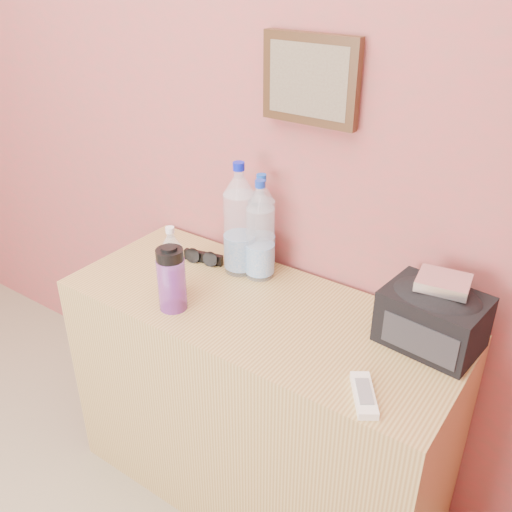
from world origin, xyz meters
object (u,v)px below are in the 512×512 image
(pet_large_b, at_px, (261,227))
(sunglasses, at_px, (204,257))
(pet_large_a, at_px, (240,225))
(pet_small, at_px, (173,265))
(pet_large_c, at_px, (260,235))
(foil_packet, at_px, (443,283))
(nalgene_bottle, at_px, (172,278))
(dresser, at_px, (258,403))
(ac_remote, at_px, (364,395))
(toiletry_bag, at_px, (433,316))

(pet_large_b, relative_size, sunglasses, 2.31)
(pet_large_a, relative_size, pet_large_b, 1.15)
(pet_small, bearing_deg, pet_large_c, 57.80)
(pet_large_a, distance_m, pet_large_b, 0.08)
(pet_large_a, bearing_deg, sunglasses, -167.85)
(sunglasses, bearing_deg, foil_packet, -11.25)
(pet_small, bearing_deg, nalgene_bottle, -50.22)
(pet_large_a, bearing_deg, pet_small, -108.78)
(pet_large_c, bearing_deg, sunglasses, -169.72)
(pet_large_b, distance_m, pet_large_c, 0.06)
(dresser, xyz_separation_m, pet_large_b, (-0.13, 0.21, 0.53))
(pet_large_b, bearing_deg, ac_remote, -34.19)
(pet_large_c, height_order, sunglasses, pet_large_c)
(ac_remote, height_order, foil_packet, foil_packet)
(pet_large_b, bearing_deg, pet_large_a, -124.79)
(pet_large_c, distance_m, pet_small, 0.29)
(nalgene_bottle, relative_size, ac_remote, 1.38)
(pet_large_a, xyz_separation_m, ac_remote, (0.61, -0.33, -0.16))
(pet_large_c, height_order, ac_remote, pet_large_c)
(pet_small, distance_m, ac_remote, 0.70)
(pet_large_b, xyz_separation_m, nalgene_bottle, (-0.07, -0.36, -0.04))
(toiletry_bag, bearing_deg, pet_small, -158.13)
(pet_small, bearing_deg, toiletry_bag, 15.97)
(pet_large_b, xyz_separation_m, pet_small, (-0.12, -0.30, -0.04))
(dresser, distance_m, ac_remote, 0.61)
(pet_large_a, relative_size, pet_large_c, 1.13)
(pet_large_a, distance_m, toiletry_bag, 0.67)
(pet_small, relative_size, ac_remote, 1.54)
(pet_small, distance_m, foil_packet, 0.79)
(pet_large_b, height_order, foil_packet, pet_large_b)
(pet_large_c, xyz_separation_m, foil_packet, (0.59, -0.02, 0.04))
(pet_large_b, height_order, ac_remote, pet_large_b)
(sunglasses, height_order, ac_remote, sunglasses)
(pet_large_a, bearing_deg, toiletry_bag, -2.08)
(pet_large_c, bearing_deg, ac_remote, -31.90)
(dresser, relative_size, pet_small, 5.38)
(pet_small, distance_m, nalgene_bottle, 0.08)
(pet_small, height_order, foil_packet, pet_small)
(dresser, relative_size, pet_large_c, 3.71)
(dresser, distance_m, pet_large_a, 0.60)
(dresser, relative_size, sunglasses, 8.68)
(pet_large_b, relative_size, foil_packet, 2.49)
(ac_remote, distance_m, toiletry_bag, 0.32)
(dresser, distance_m, pet_small, 0.56)
(pet_small, distance_m, toiletry_bag, 0.77)
(dresser, height_order, ac_remote, ac_remote)
(pet_large_a, distance_m, nalgene_bottle, 0.31)
(pet_large_c, height_order, nalgene_bottle, pet_large_c)
(dresser, relative_size, toiletry_bag, 4.77)
(pet_small, height_order, nalgene_bottle, pet_small)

